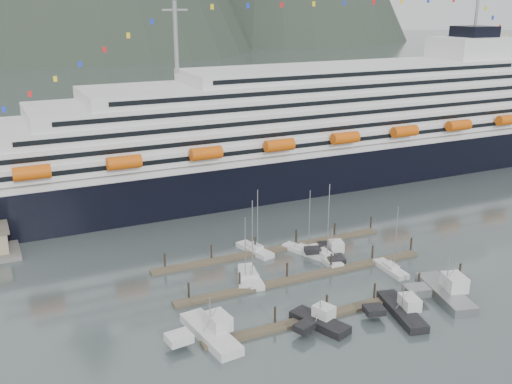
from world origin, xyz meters
TOP-DOWN VIEW (x-y plane):
  - ground at (0.00, 0.00)m, footprint 1600.00×1600.00m
  - cruise_ship at (30.03, 54.94)m, footprint 210.00×30.40m
  - dock_near at (-4.93, -9.95)m, footprint 48.18×2.28m
  - dock_mid at (-4.93, 3.05)m, footprint 48.18×2.28m
  - dock_far at (-4.93, 16.05)m, footprint 48.18×2.28m
  - sailboat_a at (-14.78, 6.76)m, footprint 5.44×8.65m
  - sailboat_b at (-13.70, 6.66)m, footprint 4.31×9.92m
  - sailboat_d at (2.41, 8.69)m, footprint 3.22×10.80m
  - sailboat_f at (-8.15, 16.97)m, footprint 4.52×9.23m
  - sailboat_g at (0.29, 12.43)m, footprint 5.85×9.66m
  - sailboat_h at (10.24, -1.19)m, footprint 2.69×8.20m
  - trawler_a at (-27.15, -8.18)m, footprint 9.69×13.35m
  - trawler_b at (-11.21, -12.03)m, footprint 8.22×9.95m
  - trawler_c at (1.92, -14.52)m, footprint 9.07×12.49m
  - trawler_d at (11.93, -13.08)m, footprint 10.84×14.13m
  - trawler_e at (4.09, 9.16)m, footprint 8.08×10.03m

SIDE VIEW (x-z plane):
  - ground at x=0.00m, z-range 0.00..0.00m
  - dock_near at x=-4.93m, z-range -1.29..1.91m
  - dock_mid at x=-4.93m, z-range -1.29..1.91m
  - dock_far at x=-4.93m, z-range -1.29..1.91m
  - sailboat_g at x=0.29m, z-range -6.21..7.02m
  - sailboat_a at x=-14.78m, z-range -5.75..6.57m
  - sailboat_h at x=10.24m, z-range -6.02..6.84m
  - sailboat_f at x=-8.15m, z-range -6.23..7.07m
  - sailboat_d at x=2.41m, z-range -7.24..8.09m
  - sailboat_b at x=-13.70m, z-range -7.15..8.01m
  - trawler_b at x=-11.21m, z-range -2.24..3.87m
  - trawler_c at x=1.92m, z-range -2.25..3.88m
  - trawler_e at x=4.09m, z-range -2.25..3.90m
  - trawler_a at x=-27.15m, z-range -2.67..4.49m
  - trawler_d at x=11.93m, z-range -3.07..5.05m
  - cruise_ship at x=30.03m, z-range -13.11..37.19m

